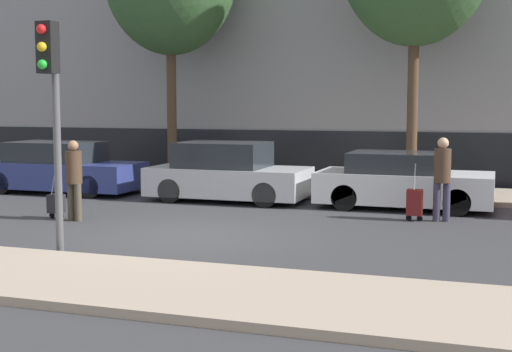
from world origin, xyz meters
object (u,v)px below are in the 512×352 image
object	(u,v)px
parked_car_0	(60,169)
trolley_right	(415,203)
parked_car_2	(403,182)
parked_car_1	(227,174)
pedestrian_left	(74,175)
trolley_left	(56,204)
traffic_light	(52,90)
pedestrian_right	(442,174)

from	to	relation	value
parked_car_0	trolley_right	size ratio (longest dim) A/B	3.68
parked_car_2	parked_car_1	bearing A→B (deg)	-178.11
pedestrian_left	trolley_left	bearing A→B (deg)	-179.93
pedestrian_left	traffic_light	world-z (taller)	traffic_light
parked_car_1	pedestrian_left	xyz separation A→B (m)	(-1.90, -3.87, 0.27)
parked_car_2	pedestrian_right	size ratio (longest dim) A/B	2.29
pedestrian_right	parked_car_0	bearing A→B (deg)	156.99
trolley_left	pedestrian_right	xyz separation A→B (m)	(7.78, 2.26, 0.68)
parked_car_2	trolley_right	xyz separation A→B (m)	(0.47, -1.78, -0.23)
trolley_left	trolley_right	distance (m)	7.55
parked_car_0	pedestrian_right	xyz separation A→B (m)	(10.23, -1.53, 0.34)
parked_car_2	pedestrian_left	world-z (taller)	pedestrian_left
parked_car_2	traffic_light	world-z (taller)	traffic_light
pedestrian_left	trolley_left	xyz separation A→B (m)	(-0.54, 0.12, -0.64)
parked_car_1	pedestrian_right	size ratio (longest dim) A/B	2.27
parked_car_2	trolley_left	distance (m)	7.81
trolley_left	trolley_right	world-z (taller)	trolley_right
pedestrian_right	trolley_right	distance (m)	0.82
parked_car_1	traffic_light	distance (m)	7.22
parked_car_0	traffic_light	bearing A→B (deg)	-56.33
parked_car_1	trolley_left	world-z (taller)	parked_car_1
pedestrian_left	parked_car_0	bearing A→B (deg)	140.59
pedestrian_left	pedestrian_right	world-z (taller)	pedestrian_right
parked_car_1	trolley_right	world-z (taller)	parked_car_1
pedestrian_right	parked_car_1	bearing A→B (deg)	149.83
pedestrian_left	parked_car_2	bearing A→B (deg)	45.92
parked_car_2	traffic_light	size ratio (longest dim) A/B	1.08
trolley_left	traffic_light	xyz separation A→B (m)	(2.19, -3.19, 2.33)
parked_car_0	pedestrian_right	distance (m)	10.35
parked_car_0	trolley_left	xyz separation A→B (m)	(2.46, -3.78, -0.34)
trolley_left	trolley_right	xyz separation A→B (m)	(7.24, 2.12, 0.07)
parked_car_1	pedestrian_right	world-z (taller)	pedestrian_right
traffic_light	trolley_left	bearing A→B (deg)	124.44
trolley_right	parked_car_0	bearing A→B (deg)	170.26
parked_car_0	pedestrian_right	bearing A→B (deg)	-8.48
pedestrian_left	parked_car_1	bearing A→B (deg)	76.93
pedestrian_right	trolley_left	bearing A→B (deg)	-178.35
parked_car_1	trolley_right	size ratio (longest dim) A/B	3.28
parked_car_0	trolley_left	distance (m)	4.52
pedestrian_left	trolley_left	size ratio (longest dim) A/B	1.59
pedestrian_right	pedestrian_left	bearing A→B (deg)	-176.33
parked_car_0	traffic_light	world-z (taller)	traffic_light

